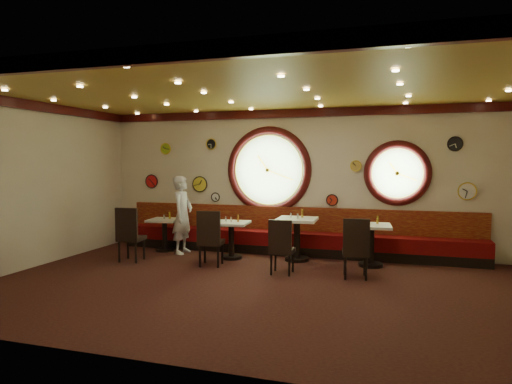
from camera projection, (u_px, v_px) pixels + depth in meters
name	position (u px, v px, depth m)	size (l,w,h in m)	color
floor	(254.00, 286.00, 7.49)	(9.00, 6.00, 0.00)	black
ceiling	(254.00, 89.00, 7.26)	(9.00, 6.00, 0.02)	#B29132
wall_back	(295.00, 181.00, 10.23)	(9.00, 0.02, 3.20)	beige
wall_front	(163.00, 208.00, 4.52)	(9.00, 0.02, 3.20)	beige
wall_left	(30.00, 185.00, 8.72)	(0.02, 6.00, 3.20)	beige
molding_back	(295.00, 113.00, 10.08)	(9.00, 0.10, 0.18)	#3A0A0A
molding_front	(163.00, 54.00, 4.46)	(9.00, 0.10, 0.18)	#3A0A0A
molding_left	(30.00, 105.00, 8.60)	(0.10, 6.00, 0.18)	#3A0A0A
banquette_base	(291.00, 250.00, 10.07)	(8.00, 0.55, 0.20)	black
banquette_seat	(292.00, 238.00, 10.05)	(8.00, 0.55, 0.30)	#5C070A
banquette_back	(294.00, 219.00, 10.23)	(8.00, 0.10, 0.55)	#61070E
porthole_left_glass	(269.00, 170.00, 10.39)	(1.66, 1.66, 0.02)	#96C073
porthole_left_frame	(269.00, 170.00, 10.37)	(1.98, 1.98, 0.18)	#3A0A0A
porthole_left_ring	(268.00, 170.00, 10.35)	(1.61, 1.61, 0.03)	yellow
porthole_right_glass	(397.00, 173.00, 9.56)	(1.10, 1.10, 0.02)	#96C073
porthole_right_frame	(397.00, 173.00, 9.54)	(1.38, 1.38, 0.18)	#3A0A0A
porthole_right_ring	(397.00, 173.00, 9.52)	(1.09, 1.09, 0.03)	yellow
wall_clock_0	(467.00, 191.00, 9.15)	(0.34, 0.34, 0.03)	white
wall_clock_1	(216.00, 197.00, 10.79)	(0.20, 0.20, 0.03)	white
wall_clock_2	(332.00, 200.00, 9.97)	(0.24, 0.24, 0.03)	red
wall_clock_3	(356.00, 166.00, 9.77)	(0.22, 0.22, 0.03)	gold
wall_clock_4	(211.00, 144.00, 10.73)	(0.24, 0.24, 0.03)	black
wall_clock_5	(166.00, 149.00, 11.09)	(0.26, 0.26, 0.03)	#9DC126
wall_clock_6	(455.00, 144.00, 9.16)	(0.28, 0.28, 0.03)	black
wall_clock_7	(152.00, 181.00, 11.27)	(0.32, 0.32, 0.03)	red
wall_clock_8	(200.00, 184.00, 10.89)	(0.36, 0.36, 0.03)	yellow
table_a	(165.00, 231.00, 10.41)	(0.72, 0.72, 0.73)	black
table_b	(231.00, 235.00, 9.59)	(0.77, 0.77, 0.78)	black
table_c	(297.00, 234.00, 9.40)	(0.83, 0.83, 0.88)	black
table_d	(371.00, 240.00, 8.88)	(0.81, 0.81, 0.82)	black
chair_a	(129.00, 231.00, 9.25)	(0.51, 0.51, 0.69)	black
chair_b	(210.00, 235.00, 8.85)	(0.52, 0.52, 0.68)	black
chair_c	(281.00, 243.00, 8.22)	(0.44, 0.44, 0.62)	black
chair_d	(356.00, 244.00, 7.91)	(0.51, 0.51, 0.66)	black
condiment_a_salt	(164.00, 217.00, 10.47)	(0.03, 0.03, 0.09)	#BCBDC1
condiment_b_salt	(226.00, 219.00, 9.64)	(0.04, 0.04, 0.11)	#BABABF
condiment_c_salt	(291.00, 215.00, 9.47)	(0.04, 0.04, 0.10)	silver
condiment_d_salt	(365.00, 222.00, 8.90)	(0.03, 0.03, 0.09)	silver
condiment_a_pepper	(164.00, 217.00, 10.39)	(0.04, 0.04, 0.10)	silver
condiment_b_pepper	(231.00, 219.00, 9.54)	(0.04, 0.04, 0.11)	silver
condiment_c_pepper	(298.00, 216.00, 9.27)	(0.04, 0.04, 0.11)	silver
condiment_d_pepper	(369.00, 223.00, 8.78)	(0.03, 0.03, 0.09)	silver
condiment_a_bottle	(170.00, 215.00, 10.42)	(0.05, 0.05, 0.16)	yellow
condiment_b_bottle	(238.00, 218.00, 9.55)	(0.05, 0.05, 0.15)	orange
condiment_c_bottle	(302.00, 213.00, 9.48)	(0.06, 0.06, 0.18)	gold
condiment_d_bottle	(377.00, 220.00, 8.94)	(0.05, 0.05, 0.16)	gold
waiter	(183.00, 215.00, 10.12)	(0.63, 0.41, 1.72)	white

